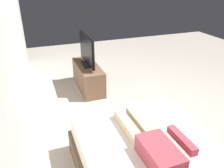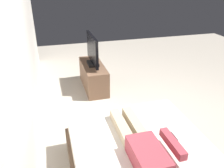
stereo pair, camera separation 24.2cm
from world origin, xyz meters
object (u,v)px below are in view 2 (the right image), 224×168
tv_stand (93,76)px  person (144,148)px  remote (173,137)px  tv (92,51)px

tv_stand → person: bearing=179.4°
person → remote: size_ratio=8.40×
person → remote: 0.44m
person → tv_stand: size_ratio=1.15×
tv → remote: bearing=-171.3°
person → tv_stand: 2.66m
tv → person: bearing=179.4°
tv_stand → tv: size_ratio=1.25×
tv_stand → tv: 0.53m
remote → tv: tv is taller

